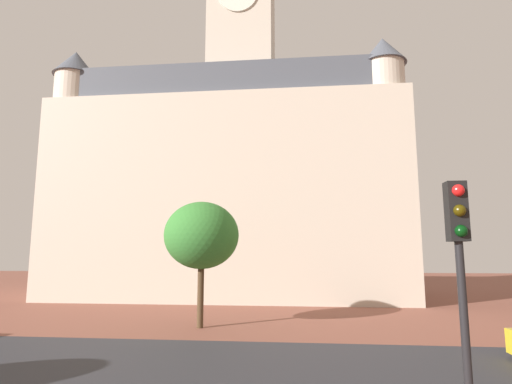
# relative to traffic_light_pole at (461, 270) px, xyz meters

# --- Properties ---
(ground_plane) EXTENTS (120.00, 120.00, 0.00)m
(ground_plane) POSITION_rel_traffic_light_pole_xyz_m (-3.99, 5.87, -3.10)
(ground_plane) COLOR brown
(street_asphalt_strip) EXTENTS (120.00, 8.93, 0.00)m
(street_asphalt_strip) POSITION_rel_traffic_light_pole_xyz_m (-3.99, 5.32, -3.10)
(street_asphalt_strip) COLOR #2D2D33
(street_asphalt_strip) RESTS_ON ground_plane
(landmark_building) EXTENTS (26.33, 12.73, 32.19)m
(landmark_building) POSITION_rel_traffic_light_pole_xyz_m (-7.67, 26.50, 6.24)
(landmark_building) COLOR beige
(landmark_building) RESTS_ON ground_plane
(traffic_light_pole) EXTENTS (0.28, 0.34, 4.42)m
(traffic_light_pole) POSITION_rel_traffic_light_pole_xyz_m (0.00, 0.00, 0.00)
(traffic_light_pole) COLOR black
(traffic_light_pole) RESTS_ON ground_plane
(tree_curb_far) EXTENTS (3.46, 3.46, 5.72)m
(tree_curb_far) POSITION_rel_traffic_light_pole_xyz_m (-6.88, 12.44, 1.05)
(tree_curb_far) COLOR #4C3823
(tree_curb_far) RESTS_ON ground_plane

